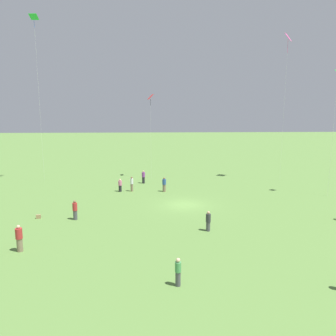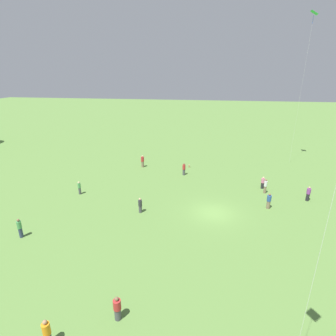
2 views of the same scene
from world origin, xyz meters
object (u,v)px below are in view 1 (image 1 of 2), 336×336
object	(u,v)px
person_9	(178,272)
picnic_bag_0	(38,217)
kite_1	(288,42)
kite_3	(151,100)
kite_0	(34,26)
person_4	(164,185)
person_10	(208,221)
person_0	(75,210)
person_6	(143,177)
person_1	(19,238)
person_5	(120,185)
person_7	(132,184)

from	to	relation	value
person_9	picnic_bag_0	bearing A→B (deg)	-74.80
kite_1	kite_3	world-z (taller)	kite_1
kite_0	kite_3	size ratio (longest dim) A/B	1.81
person_4	person_10	distance (m)	13.80
person_4	picnic_bag_0	xyz separation A→B (m)	(11.83, 9.56, -0.69)
person_0	person_6	size ratio (longest dim) A/B	1.02
person_1	person_4	world-z (taller)	person_1
person_1	kite_3	bearing A→B (deg)	-32.53
person_5	person_6	world-z (taller)	person_6
person_10	kite_1	world-z (taller)	kite_1
kite_0	picnic_bag_0	world-z (taller)	kite_0
person_0	person_5	xyz separation A→B (m)	(-3.06, -10.34, -0.12)
person_1	person_9	xyz separation A→B (m)	(-10.61, 5.12, -0.11)
person_0	person_7	xyz separation A→B (m)	(-4.47, -10.38, 0.04)
kite_3	picnic_bag_0	distance (m)	23.46
person_9	person_10	distance (m)	8.94
person_5	person_7	bearing A→B (deg)	-165.51
person_10	kite_0	bearing A→B (deg)	78.22
person_4	kite_0	size ratio (longest dim) A/B	0.08
person_1	person_9	bearing A→B (deg)	-128.30
person_4	person_6	xyz separation A→B (m)	(2.62, -4.82, -0.00)
person_1	kite_3	world-z (taller)	kite_3
person_9	person_1	bearing A→B (deg)	-54.27
person_0	person_1	xyz separation A→B (m)	(2.30, 6.67, 0.06)
kite_1	kite_3	xyz separation A→B (m)	(18.12, -2.77, -7.31)
person_10	kite_0	size ratio (longest dim) A/B	0.08
picnic_bag_0	person_0	bearing A→B (deg)	172.07
person_1	picnic_bag_0	bearing A→B (deg)	-3.63
person_10	kite_1	bearing A→B (deg)	-1.35
person_5	person_6	bearing A→B (deg)	-108.49
person_6	picnic_bag_0	distance (m)	17.09
person_1	kite_0	size ratio (longest dim) A/B	0.09
person_4	person_7	world-z (taller)	person_7
person_1	person_4	bearing A→B (deg)	-45.19
kite_3	person_0	bearing A→B (deg)	11.84
person_4	kite_3	world-z (taller)	kite_3
person_10	person_7	bearing A→B (deg)	60.73
person_9	kite_0	size ratio (longest dim) A/B	0.08
kite_0	kite_3	bearing A→B (deg)	-122.42
person_5	kite_0	world-z (taller)	kite_0
kite_1	kite_3	size ratio (longest dim) A/B	1.64
person_5	kite_1	bearing A→B (deg)	-153.70
person_0	person_4	size ratio (longest dim) A/B	1.01
person_9	person_7	bearing A→B (deg)	-108.70
kite_0	kite_3	distance (m)	17.43
person_0	person_4	distance (m)	13.09
kite_1	person_9	bearing A→B (deg)	-129.85
person_0	person_4	xyz separation A→B (m)	(-8.41, -10.03, -0.02)
person_1	person_6	world-z (taller)	person_1
person_4	kite_0	bearing A→B (deg)	-83.60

